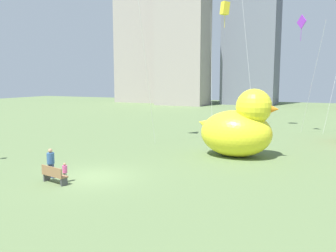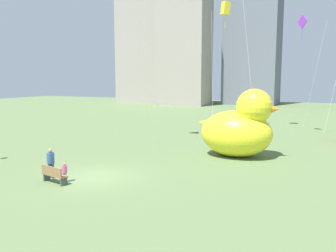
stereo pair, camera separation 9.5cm
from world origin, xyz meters
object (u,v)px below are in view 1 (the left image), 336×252
park_bench (54,174)px  person_child (65,172)px  kite_yellow (225,9)px  kite_purple (302,27)px  giant_inflatable_duck (239,128)px  person_adult (51,162)px

park_bench → person_child: size_ratio=1.62×
kite_yellow → kite_purple: 7.40m
park_bench → kite_purple: kite_purple is taller
person_child → kite_purple: bearing=65.9°
giant_inflatable_duck → kite_yellow: kite_yellow is taller
kite_yellow → kite_purple: kite_yellow is taller
person_adult → person_child: person_adult is taller
kite_purple → person_child: bearing=-114.1°
park_bench → kite_purple: 25.74m
park_bench → giant_inflatable_duck: bearing=55.2°
kite_yellow → kite_purple: bearing=29.2°
kite_purple → person_adult: bearing=-117.1°
person_child → kite_yellow: kite_yellow is taller
person_adult → kite_yellow: (4.44, 17.49, 10.57)m
park_bench → person_adult: size_ratio=1.03×
person_adult → giant_inflatable_duck: size_ratio=0.29×
park_bench → giant_inflatable_duck: giant_inflatable_duck is taller
park_bench → person_adult: person_adult is taller
person_child → kite_yellow: bearing=79.7°
person_child → kite_purple: 25.21m
park_bench → person_adult: (-0.86, 0.74, 0.41)m
kite_yellow → kite_purple: (6.33, 3.54, -1.46)m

